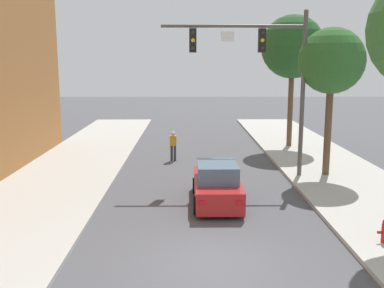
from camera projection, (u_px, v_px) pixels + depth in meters
The scene contains 6 objects.
ground_plane at pixel (213, 264), 12.00m from camera, with size 120.00×120.00×0.00m, color #4C4C51.
traffic_signal_mast at pixel (263, 63), 20.01m from camera, with size 6.53×0.38×7.50m.
car_lead_red at pixel (217, 185), 17.11m from camera, with size 1.84×4.24×1.60m.
pedestrian_crossing_road at pixel (173, 145), 24.47m from camera, with size 0.36×0.22×1.64m.
street_tree_second at pixel (332, 62), 20.17m from camera, with size 3.00×3.00×6.79m.
street_tree_third at pixel (293, 47), 27.21m from camera, with size 3.86×3.86×8.09m.
Camera 1 is at (-0.69, -11.21, 5.35)m, focal length 41.65 mm.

